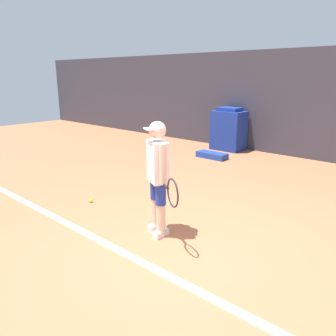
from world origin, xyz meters
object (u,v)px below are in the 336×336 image
(equipment_bag, at_px, (212,155))
(tennis_player, at_px, (158,174))
(tennis_ball, at_px, (91,200))
(covered_chair, at_px, (229,130))

(equipment_bag, bearing_deg, tennis_player, -65.65)
(tennis_ball, height_order, covered_chair, covered_chair)
(tennis_ball, distance_m, covered_chair, 5.09)
(equipment_bag, bearing_deg, covered_chair, 101.03)
(covered_chair, height_order, equipment_bag, covered_chair)
(covered_chair, bearing_deg, tennis_player, -68.47)
(tennis_ball, bearing_deg, covered_chair, 94.59)
(tennis_ball, relative_size, covered_chair, 0.06)
(tennis_player, bearing_deg, tennis_ball, -153.65)
(tennis_ball, bearing_deg, equipment_bag, 92.66)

